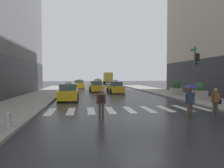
{
  "coord_description": "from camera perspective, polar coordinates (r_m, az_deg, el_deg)",
  "views": [
    {
      "loc": [
        -3.18,
        -10.05,
        2.38
      ],
      "look_at": [
        -0.5,
        8.0,
        1.61
      ],
      "focal_mm": 30.48,
      "sensor_mm": 36.0,
      "label": 1
    }
  ],
  "objects": [
    {
      "name": "traffic_light_pole",
      "position": [
        18.25,
        23.84,
        4.96
      ],
      "size": [
        0.44,
        0.84,
        4.8
      ],
      "color": "#47474C",
      "rests_on": "curb_right"
    },
    {
      "name": "pedestrian_with_handbag",
      "position": [
        13.0,
        28.65,
        -4.28
      ],
      "size": [
        0.6,
        0.24,
        1.65
      ],
      "color": "#473D33",
      "rests_on": "ground"
    },
    {
      "name": "taxi_second",
      "position": [
        26.86,
        1.01,
        -1.12
      ],
      "size": [
        2.05,
        4.6,
        1.8
      ],
      "color": "gold",
      "rests_on": "ground"
    },
    {
      "name": "planter_near_corner",
      "position": [
        20.67,
        24.79,
        -2.0
      ],
      "size": [
        1.1,
        1.1,
        1.6
      ],
      "color": "#A8A399",
      "rests_on": "curb_right"
    },
    {
      "name": "taxi_fourth",
      "position": [
        36.66,
        -9.81,
        -0.21
      ],
      "size": [
        1.98,
        4.56,
        1.8
      ],
      "color": "yellow",
      "rests_on": "ground"
    },
    {
      "name": "taxi_lead",
      "position": [
        19.49,
        -12.89,
        -2.52
      ],
      "size": [
        1.97,
        4.56,
        1.8
      ],
      "color": "yellow",
      "rests_on": "ground"
    },
    {
      "name": "fire_hydrant",
      "position": [
        9.43,
        -28.69,
        -9.36
      ],
      "size": [
        0.48,
        0.24,
        0.72
      ],
      "color": "#B2B2B7",
      "rests_on": "curb_left"
    },
    {
      "name": "pedestrian_with_backpack",
      "position": [
        10.76,
        -3.22,
        -5.12
      ],
      "size": [
        0.55,
        0.43,
        1.65
      ],
      "color": "#473D33",
      "rests_on": "ground"
    },
    {
      "name": "pedestrian_with_umbrella",
      "position": [
        11.9,
        22.7,
        -1.95
      ],
      "size": [
        0.96,
        0.96,
        1.94
      ],
      "color": "#473D33",
      "rests_on": "ground"
    },
    {
      "name": "planter_mid_block",
      "position": [
        23.98,
        18.69,
        -1.32
      ],
      "size": [
        1.1,
        1.1,
        1.6
      ],
      "color": "#A8A399",
      "rests_on": "curb_right"
    },
    {
      "name": "ground_plane",
      "position": [
        10.81,
        9.03,
        -10.35
      ],
      "size": [
        160.0,
        160.0,
        0.0
      ],
      "primitive_type": "plane",
      "color": "#26262B"
    },
    {
      "name": "crosswalk_markings",
      "position": [
        13.64,
        5.21,
        -7.64
      ],
      "size": [
        11.3,
        2.8,
        0.01
      ],
      "color": "silver",
      "rests_on": "ground"
    },
    {
      "name": "box_truck",
      "position": [
        54.93,
        -1.27,
        1.86
      ],
      "size": [
        2.51,
        7.61,
        3.35
      ],
      "color": "#2D2D2D",
      "rests_on": "ground"
    },
    {
      "name": "taxi_fifth",
      "position": [
        44.46,
        -4.25,
        0.27
      ],
      "size": [
        2.1,
        4.62,
        1.8
      ],
      "color": "yellow",
      "rests_on": "ground"
    },
    {
      "name": "taxi_third",
      "position": [
        29.5,
        -4.86,
        -0.81
      ],
      "size": [
        2.09,
        4.61,
        1.8
      ],
      "color": "yellow",
      "rests_on": "ground"
    }
  ]
}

